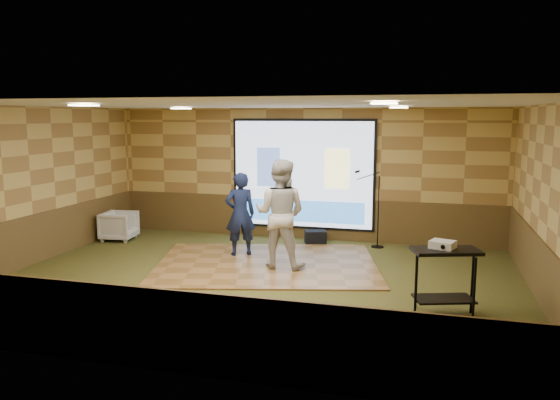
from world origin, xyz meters
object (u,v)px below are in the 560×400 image
(projector, at_px, (443,244))
(mic_stand, at_px, (375,225))
(player_left, at_px, (240,214))
(duffel_bag, at_px, (315,237))
(dance_floor, at_px, (267,264))
(player_right, at_px, (280,214))
(banquet_chair, at_px, (119,226))
(av_table, at_px, (445,269))
(projector_screen, at_px, (302,175))

(projector, height_order, mic_stand, mic_stand)
(player_left, xyz_separation_m, duffel_bag, (1.24, 1.50, -0.73))
(dance_floor, bearing_deg, player_right, -28.65)
(banquet_chair, bearing_deg, player_left, -108.37)
(projector, xyz_separation_m, mic_stand, (-1.30, 3.85, -0.53))
(dance_floor, xyz_separation_m, av_table, (3.20, -1.90, 0.66))
(projector_screen, height_order, mic_stand, projector_screen)
(projector_screen, height_order, player_right, projector_screen)
(player_right, height_order, banquet_chair, player_right)
(av_table, xyz_separation_m, mic_stand, (-1.34, 3.88, -0.18))
(projector_screen, relative_size, banquet_chair, 4.58)
(player_left, xyz_separation_m, mic_stand, (2.55, 1.49, -0.38))
(dance_floor, bearing_deg, projector, -30.67)
(av_table, bearing_deg, projector_screen, 125.46)
(projector_screen, distance_m, player_right, 2.60)
(duffel_bag, bearing_deg, dance_floor, -105.23)
(player_left, distance_m, projector, 4.51)
(player_right, bearing_deg, duffel_bag, -92.83)
(mic_stand, relative_size, banquet_chair, 2.31)
(dance_floor, xyz_separation_m, player_left, (-0.70, 0.48, 0.85))
(player_left, distance_m, duffel_bag, 2.08)
(av_table, distance_m, projector, 0.35)
(dance_floor, height_order, duffel_bag, duffel_bag)
(dance_floor, bearing_deg, duffel_bag, 74.77)
(dance_floor, distance_m, mic_stand, 2.75)
(av_table, xyz_separation_m, banquet_chair, (-7.06, 3.03, -0.35))
(dance_floor, relative_size, player_left, 2.47)
(dance_floor, distance_m, duffel_bag, 2.06)
(av_table, bearing_deg, mic_stand, 109.10)
(projector_screen, xyz_separation_m, player_right, (0.17, -2.56, -0.44))
(dance_floor, bearing_deg, banquet_chair, 163.78)
(av_table, bearing_deg, banquet_chair, 156.79)
(player_right, height_order, mic_stand, player_right)
(player_right, relative_size, projector, 6.17)
(banquet_chair, bearing_deg, projector, -120.05)
(av_table, height_order, banquet_chair, av_table)
(mic_stand, distance_m, duffel_bag, 1.36)
(projector_screen, relative_size, dance_floor, 0.80)
(player_left, xyz_separation_m, player_right, (1.01, -0.66, 0.17))
(projector, height_order, duffel_bag, projector)
(duffel_bag, bearing_deg, projector_screen, 134.54)
(projector, relative_size, banquet_chair, 0.45)
(player_right, height_order, duffel_bag, player_right)
(dance_floor, bearing_deg, mic_stand, 46.86)
(dance_floor, xyz_separation_m, player_right, (0.31, -0.17, 1.02))
(player_right, relative_size, av_table, 2.08)
(av_table, distance_m, duffel_bag, 4.74)
(banquet_chair, distance_m, duffel_bag, 4.49)
(projector, xyz_separation_m, duffel_bag, (-2.61, 3.85, -0.88))
(projector, bearing_deg, projector_screen, 145.08)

